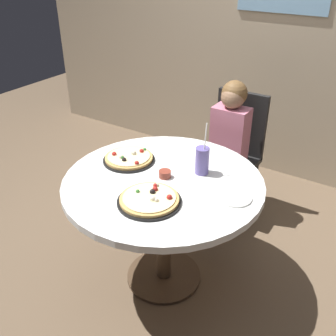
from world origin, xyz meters
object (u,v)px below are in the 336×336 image
diner_child (223,162)px  soda_cup (202,160)px  chair_wooden (234,147)px  sauce_bowl (165,174)px  dining_table (163,195)px  plate_small (234,197)px  pizza_veggie (150,199)px  pizza_cheese (129,158)px

diner_child → soda_cup: (0.15, -0.63, 0.35)m
chair_wooden → sauce_bowl: (-0.01, -0.97, 0.24)m
diner_child → soda_cup: size_ratio=3.53×
dining_table → plate_small: (0.41, 0.05, 0.11)m
diner_child → chair_wooden: bearing=90.1°
dining_table → chair_wooden: 1.00m
soda_cup → sauce_bowl: bearing=-134.4°
dining_table → sauce_bowl: 0.13m
diner_child → sauce_bowl: bearing=-90.5°
dining_table → diner_child: bearing=90.0°
soda_cup → diner_child: bearing=103.0°
pizza_veggie → plate_small: bearing=37.7°
soda_cup → sauce_bowl: 0.23m
plate_small → diner_child: bearing=118.4°
pizza_cheese → plate_small: 0.71m
plate_small → soda_cup: bearing=153.3°
diner_child → pizza_veggie: size_ratio=3.26×
pizza_cheese → soda_cup: size_ratio=1.03×
pizza_cheese → plate_small: size_ratio=1.75×
pizza_veggie → diner_child: bearing=93.6°
pizza_cheese → dining_table: bearing=-12.9°
soda_cup → dining_table: bearing=-128.7°
sauce_bowl → pizza_cheese: bearing=171.9°
pizza_cheese → sauce_bowl: pizza_cheese is taller
sauce_bowl → dining_table: bearing=-76.9°
soda_cup → chair_wooden: bearing=100.2°
diner_child → plate_small: size_ratio=6.01×
plate_small → pizza_cheese: bearing=178.3°
diner_child → plate_small: (0.41, -0.77, 0.27)m
chair_wooden → pizza_cheese: 1.00m
dining_table → chair_wooden: chair_wooden is taller
sauce_bowl → plate_small: size_ratio=0.39×
sauce_bowl → chair_wooden: bearing=89.6°
pizza_cheese → plate_small: (0.71, -0.02, -0.01)m
chair_wooden → sauce_bowl: size_ratio=13.57×
diner_child → sauce_bowl: 0.84m
diner_child → dining_table: bearing=-90.0°
pizza_veggie → sauce_bowl: bearing=105.9°
chair_wooden → pizza_cheese: size_ratio=3.01×
pizza_veggie → sauce_bowl: pizza_veggie is taller
soda_cup → pizza_cheese: bearing=-165.5°
chair_wooden → pizza_cheese: bearing=-107.7°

